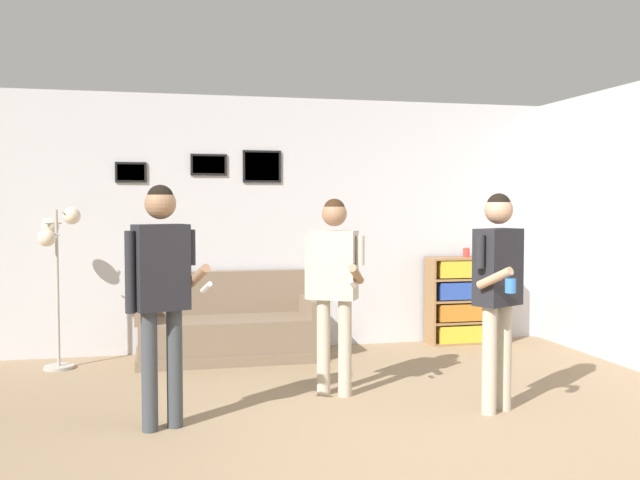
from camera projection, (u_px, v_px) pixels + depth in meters
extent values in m
plane|color=#937A5B|center=(428.00, 478.00, 4.05)|extent=(20.00, 20.00, 0.00)
cube|color=silver|center=(296.00, 223.00, 7.74)|extent=(8.16, 0.06, 2.70)
cube|color=black|center=(209.00, 165.00, 7.45)|extent=(0.38, 0.02, 0.22)
cube|color=#B2B2BC|center=(209.00, 165.00, 7.44)|extent=(0.33, 0.01, 0.18)
cube|color=black|center=(131.00, 172.00, 7.28)|extent=(0.31, 0.02, 0.21)
cube|color=gray|center=(131.00, 172.00, 7.27)|extent=(0.27, 0.01, 0.16)
cube|color=black|center=(262.00, 166.00, 7.58)|extent=(0.41, 0.02, 0.34)
cube|color=gray|center=(262.00, 166.00, 7.57)|extent=(0.36, 0.01, 0.30)
cube|color=#7A6651|center=(228.00, 354.00, 7.16)|extent=(1.80, 0.80, 0.10)
cube|color=#7A6651|center=(228.00, 334.00, 7.15)|extent=(1.74, 0.74, 0.32)
cube|color=#7A6651|center=(225.00, 292.00, 7.45)|extent=(1.74, 0.14, 0.44)
cube|color=#7A6651|center=(142.00, 312.00, 6.95)|extent=(0.12, 0.74, 0.18)
cube|color=#7A6651|center=(310.00, 306.00, 7.33)|extent=(0.12, 0.74, 0.18)
cube|color=olive|center=(430.00, 301.00, 7.90)|extent=(0.02, 0.30, 0.97)
cube|color=olive|center=(502.00, 299.00, 8.09)|extent=(0.02, 0.30, 0.97)
cube|color=olive|center=(461.00, 298.00, 8.13)|extent=(0.90, 0.01, 0.97)
cube|color=olive|center=(466.00, 342.00, 8.02)|extent=(0.85, 0.30, 0.02)
cube|color=olive|center=(467.00, 258.00, 7.97)|extent=(0.85, 0.30, 0.02)
cube|color=olive|center=(466.00, 321.00, 8.01)|extent=(0.85, 0.30, 0.02)
cube|color=olive|center=(467.00, 300.00, 7.99)|extent=(0.85, 0.30, 0.02)
cube|color=olive|center=(467.00, 279.00, 7.98)|extent=(0.85, 0.30, 0.02)
cube|color=gold|center=(467.00, 332.00, 8.00)|extent=(0.73, 0.26, 0.19)
cube|color=#B77023|center=(467.00, 311.00, 7.99)|extent=(0.73, 0.26, 0.19)
cube|color=#2847A3|center=(467.00, 290.00, 7.98)|extent=(0.73, 0.26, 0.19)
cube|color=gold|center=(467.00, 268.00, 7.97)|extent=(0.73, 0.26, 0.19)
cylinder|color=#ADA89E|center=(59.00, 367.00, 6.75)|extent=(0.28, 0.28, 0.03)
cylinder|color=#ADA89E|center=(58.00, 288.00, 6.71)|extent=(0.03, 0.03, 1.48)
cylinder|color=#ADA89E|center=(64.00, 213.00, 6.69)|extent=(0.02, 0.16, 0.02)
sphere|color=beige|center=(72.00, 216.00, 6.71)|extent=(0.16, 0.16, 0.16)
cylinder|color=#ADA89E|center=(53.00, 223.00, 6.73)|extent=(0.15, 0.09, 0.02)
sphere|color=beige|center=(50.00, 226.00, 6.79)|extent=(0.16, 0.16, 0.16)
cylinder|color=#ADA89E|center=(52.00, 234.00, 6.62)|extent=(0.15, 0.09, 0.02)
sphere|color=beige|center=(47.00, 238.00, 6.56)|extent=(0.16, 0.16, 0.16)
cylinder|color=#3D4247|center=(150.00, 371.00, 4.87)|extent=(0.11, 0.11, 0.83)
cylinder|color=#3D4247|center=(175.00, 368.00, 4.97)|extent=(0.11, 0.11, 0.83)
cube|color=#232328|center=(161.00, 267.00, 4.88)|extent=(0.41, 0.31, 0.59)
sphere|color=#997051|center=(160.00, 204.00, 4.86)|extent=(0.21, 0.21, 0.21)
sphere|color=black|center=(160.00, 198.00, 4.86)|extent=(0.18, 0.18, 0.18)
cylinder|color=#232328|center=(190.00, 247.00, 4.99)|extent=(0.07, 0.07, 0.25)
cylinder|color=#997051|center=(198.00, 276.00, 4.88)|extent=(0.16, 0.31, 0.19)
cylinder|color=white|center=(206.00, 287.00, 4.77)|extent=(0.08, 0.14, 0.09)
cylinder|color=#232328|center=(130.00, 272.00, 4.77)|extent=(0.07, 0.07, 0.55)
cylinder|color=#B7AD99|center=(324.00, 347.00, 5.82)|extent=(0.11, 0.11, 0.79)
cylinder|color=#B7AD99|center=(345.00, 348.00, 5.77)|extent=(0.11, 0.11, 0.79)
cube|color=#BCB2A3|center=(334.00, 265.00, 5.76)|extent=(0.41, 0.35, 0.56)
sphere|color=#997051|center=(334.00, 214.00, 5.74)|extent=(0.20, 0.20, 0.20)
sphere|color=#382314|center=(334.00, 209.00, 5.74)|extent=(0.17, 0.17, 0.17)
cylinder|color=#BCB2A3|center=(360.00, 250.00, 5.70)|extent=(0.07, 0.07, 0.24)
cylinder|color=#997051|center=(356.00, 274.00, 5.58)|extent=(0.20, 0.28, 0.18)
cylinder|color=white|center=(352.00, 284.00, 5.46)|extent=(0.10, 0.14, 0.09)
cylinder|color=#BCB2A3|center=(309.00, 267.00, 5.82)|extent=(0.07, 0.07, 0.53)
cylinder|color=#B7AD99|center=(489.00, 360.00, 5.27)|extent=(0.11, 0.11, 0.81)
cylinder|color=#B7AD99|center=(504.00, 357.00, 5.39)|extent=(0.11, 0.11, 0.81)
cube|color=#232328|center=(498.00, 267.00, 5.30)|extent=(0.41, 0.34, 0.57)
sphere|color=tan|center=(499.00, 210.00, 5.27)|extent=(0.21, 0.21, 0.21)
sphere|color=black|center=(499.00, 205.00, 5.27)|extent=(0.18, 0.18, 0.18)
cylinder|color=#232328|center=(515.00, 268.00, 5.43)|extent=(0.07, 0.07, 0.54)
cylinder|color=#232328|center=(480.00, 251.00, 5.15)|extent=(0.07, 0.07, 0.24)
cylinder|color=tan|center=(495.00, 278.00, 5.06)|extent=(0.19, 0.29, 0.18)
cylinder|color=blue|center=(510.00, 286.00, 4.96)|extent=(0.08, 0.08, 0.10)
cylinder|color=red|center=(466.00, 253.00, 7.97)|extent=(0.07, 0.07, 0.10)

